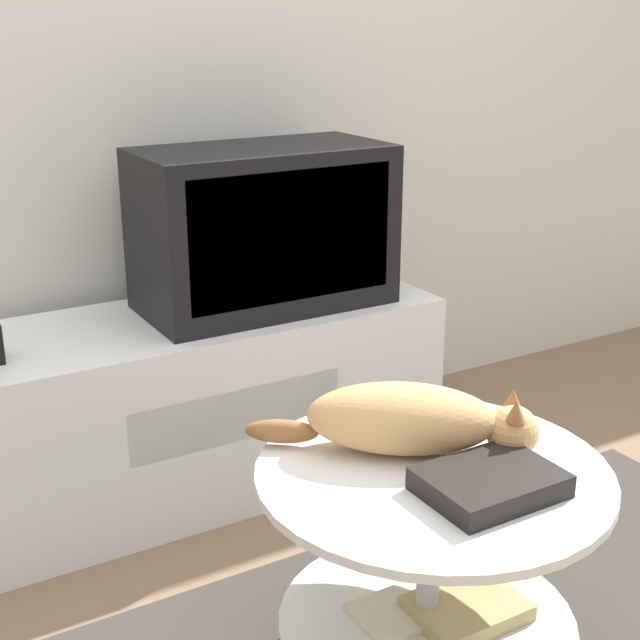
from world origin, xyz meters
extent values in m
cube|color=white|center=(-0.13, 0.97, 0.25)|extent=(1.28, 0.46, 0.50)
cube|color=silver|center=(-0.13, 0.74, 0.30)|extent=(0.58, 0.01, 0.14)
cube|color=black|center=(0.06, 0.96, 0.71)|extent=(0.66, 0.34, 0.43)
cube|color=black|center=(0.06, 0.79, 0.72)|extent=(0.56, 0.01, 0.33)
cylinder|color=#B7B7BC|center=(-0.08, 0.02, 0.24)|extent=(0.04, 0.04, 0.44)
cylinder|color=white|center=(-0.08, 0.02, 0.15)|extent=(0.57, 0.57, 0.01)
cylinder|color=white|center=(-0.08, 0.02, 0.47)|extent=(0.64, 0.64, 0.02)
cube|color=tan|center=(-0.01, -0.02, 0.18)|extent=(0.21, 0.16, 0.03)
cube|color=beige|center=(-0.12, 0.05, 0.17)|extent=(0.18, 0.14, 0.01)
cube|color=black|center=(-0.05, -0.10, 0.50)|extent=(0.23, 0.17, 0.04)
ellipsoid|color=tan|center=(-0.09, 0.11, 0.54)|extent=(0.38, 0.33, 0.13)
sphere|color=tan|center=(0.08, -0.01, 0.53)|extent=(0.10, 0.10, 0.10)
cone|color=#996038|center=(0.09, 0.01, 0.58)|extent=(0.04, 0.04, 0.04)
cone|color=#996038|center=(0.06, -0.03, 0.58)|extent=(0.04, 0.04, 0.04)
ellipsoid|color=#996038|center=(-0.27, 0.24, 0.51)|extent=(0.14, 0.11, 0.05)
camera|label=1|loc=(-0.98, -1.10, 1.25)|focal=50.00mm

